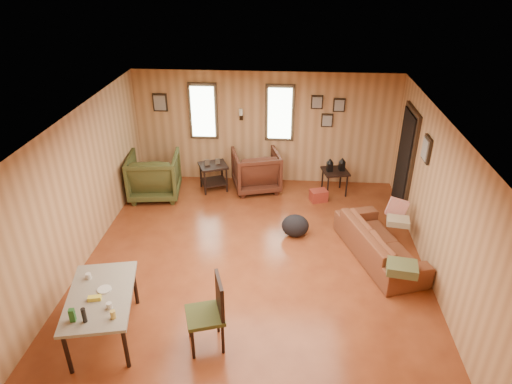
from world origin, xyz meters
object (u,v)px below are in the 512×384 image
Objects in this scene: recliner_brown at (256,168)px; dining_table at (100,299)px; recliner_green at (154,173)px; end_table at (213,172)px; side_table at (335,169)px; sofa at (380,237)px.

dining_table is at bearing 53.89° from recliner_brown.
end_table is at bearing -169.46° from recliner_green.
sofa is at bearing -75.91° from side_table.
sofa is at bearing 15.97° from dining_table.
recliner_brown is 2.10m from recliner_green.
recliner_green reaches higher than end_table.
sofa is 1.33× the size of dining_table.
recliner_brown is at bearing 57.22° from dining_table.
side_table is (1.64, -0.07, 0.07)m from recliner_brown.
dining_table is (0.40, -3.90, 0.11)m from recliner_green.
end_table is 2.54m from side_table.
sofa is 3.20m from recliner_brown.
recliner_brown is 0.93× the size of recliner_green.
side_table reaches higher than end_table.
recliner_brown reaches higher than dining_table.
recliner_brown is 1.34× the size of end_table.
end_table is at bearing -8.87° from recliner_brown.
sofa is 2.32m from side_table.
side_table is at bearing 0.65° from end_table.
recliner_green reaches higher than recliner_brown.
end_table is (1.16, 0.37, -0.11)m from recliner_green.
recliner_green is 3.72m from side_table.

